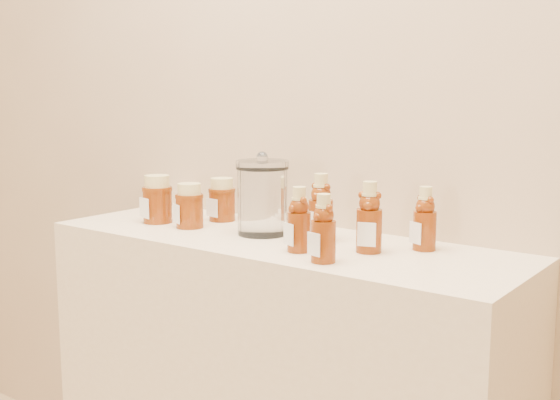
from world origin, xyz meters
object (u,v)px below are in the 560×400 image
Objects in this scene: honey_jar_left at (157,199)px; bear_bottle_back_left at (321,203)px; glass_canister at (262,194)px; bear_bottle_front_left at (299,215)px.

bear_bottle_back_left is at bearing 23.00° from honey_jar_left.
honey_jar_left is at bearing -171.82° from glass_canister.
glass_canister is (-0.18, 0.10, 0.02)m from bear_bottle_front_left.
glass_canister reaches higher than bear_bottle_front_left.
bear_bottle_back_left reaches higher than honey_jar_left.
bear_bottle_front_left is at bearing 8.45° from honey_jar_left.
bear_bottle_front_left is 0.21m from glass_canister.
glass_canister is (0.32, 0.05, 0.04)m from honey_jar_left.
glass_canister is (-0.15, -0.03, 0.01)m from bear_bottle_back_left.
bear_bottle_front_left is 1.28× the size of honey_jar_left.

